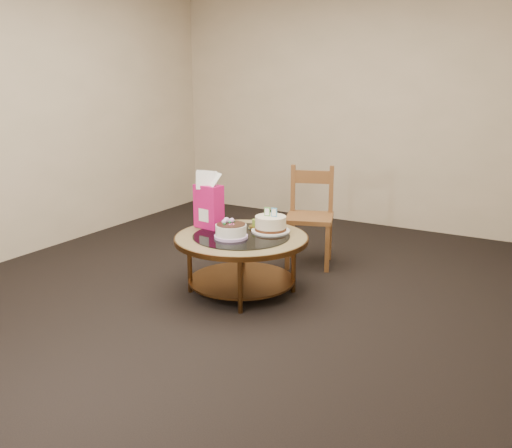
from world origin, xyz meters
The scene contains 8 objects.
ground centered at (0.00, 0.00, 0.00)m, with size 5.00×5.00×0.00m, color black.
room_walls centered at (0.00, 0.00, 1.54)m, with size 4.52×5.02×2.61m.
coffee_table centered at (0.00, 0.00, 0.38)m, with size 1.02×1.02×0.46m.
decorated_cake centered at (-0.03, -0.09, 0.51)m, with size 0.25×0.25×0.15m.
cream_cake centered at (0.14, 0.21, 0.52)m, with size 0.30×0.30×0.19m.
gift_bag centered at (-0.34, 0.07, 0.68)m, with size 0.24×0.19×0.45m.
pillar_candle centered at (-0.01, 0.23, 0.48)m, with size 0.11×0.11×0.08m.
dining_chair centered at (0.16, 0.90, 0.44)m, with size 0.51×0.51×0.86m.
Camera 1 is at (2.18, -3.54, 1.66)m, focal length 40.00 mm.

